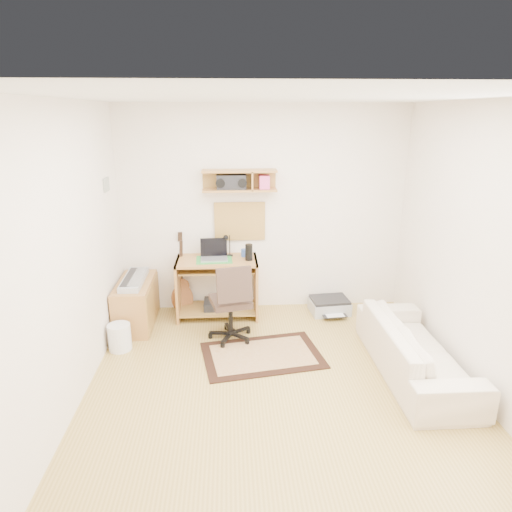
{
  "coord_description": "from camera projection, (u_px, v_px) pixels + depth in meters",
  "views": [
    {
      "loc": [
        -0.43,
        -3.65,
        2.49
      ],
      "look_at": [
        -0.15,
        1.05,
        1.0
      ],
      "focal_mm": 32.0,
      "sensor_mm": 36.0,
      "label": 1
    }
  ],
  "objects": [
    {
      "name": "floor",
      "position": [
        279.0,
        392.0,
        4.25
      ],
      "size": [
        3.6,
        4.0,
        0.01
      ],
      "primitive_type": "cube",
      "color": "tan",
      "rests_on": "ground"
    },
    {
      "name": "ceiling",
      "position": [
        284.0,
        96.0,
        3.46
      ],
      "size": [
        3.6,
        4.0,
        0.01
      ],
      "primitive_type": "cube",
      "color": "white",
      "rests_on": "ground"
    },
    {
      "name": "back_wall",
      "position": [
        263.0,
        210.0,
        5.76
      ],
      "size": [
        3.6,
        0.01,
        2.6
      ],
      "primitive_type": "cube",
      "color": "white",
      "rests_on": "ground"
    },
    {
      "name": "left_wall",
      "position": [
        63.0,
        263.0,
        3.75
      ],
      "size": [
        0.01,
        4.0,
        2.6
      ],
      "primitive_type": "cube",
      "color": "white",
      "rests_on": "ground"
    },
    {
      "name": "right_wall",
      "position": [
        488.0,
        256.0,
        3.96
      ],
      "size": [
        0.01,
        4.0,
        2.6
      ],
      "primitive_type": "cube",
      "color": "white",
      "rests_on": "ground"
    },
    {
      "name": "wall_shelf",
      "position": [
        240.0,
        180.0,
        5.5
      ],
      "size": [
        0.9,
        0.25,
        0.26
      ],
      "primitive_type": "cube",
      "color": "#B67E40",
      "rests_on": "back_wall"
    },
    {
      "name": "cork_board",
      "position": [
        240.0,
        221.0,
        5.76
      ],
      "size": [
        0.64,
        0.03,
        0.49
      ],
      "primitive_type": "cube",
      "color": "tan",
      "rests_on": "back_wall"
    },
    {
      "name": "wall_photo",
      "position": [
        106.0,
        185.0,
        5.05
      ],
      "size": [
        0.02,
        0.2,
        0.15
      ],
      "primitive_type": "cube",
      "color": "#4C8CBF",
      "rests_on": "left_wall"
    },
    {
      "name": "desk",
      "position": [
        217.0,
        288.0,
        5.74
      ],
      "size": [
        1.0,
        0.55,
        0.75
      ],
      "primitive_type": null,
      "color": "#B67E40",
      "rests_on": "floor"
    },
    {
      "name": "laptop",
      "position": [
        214.0,
        250.0,
        5.57
      ],
      "size": [
        0.34,
        0.34,
        0.25
      ],
      "primitive_type": null,
      "rotation": [
        0.0,
        0.0,
        0.05
      ],
      "color": "silver",
      "rests_on": "desk"
    },
    {
      "name": "speaker",
      "position": [
        249.0,
        252.0,
        5.57
      ],
      "size": [
        0.09,
        0.09,
        0.2
      ],
      "primitive_type": "cylinder",
      "color": "black",
      "rests_on": "desk"
    },
    {
      "name": "desk_lamp",
      "position": [
        230.0,
        245.0,
        5.73
      ],
      "size": [
        0.09,
        0.09,
        0.28
      ],
      "primitive_type": null,
      "color": "black",
      "rests_on": "desk"
    },
    {
      "name": "pencil_cup",
      "position": [
        244.0,
        253.0,
        5.73
      ],
      "size": [
        0.07,
        0.07,
        0.1
      ],
      "primitive_type": "cylinder",
      "color": "#3654A2",
      "rests_on": "desk"
    },
    {
      "name": "boombox",
      "position": [
        231.0,
        182.0,
        5.5
      ],
      "size": [
        0.35,
        0.16,
        0.18
      ],
      "primitive_type": "cube",
      "color": "black",
      "rests_on": "wall_shelf"
    },
    {
      "name": "rug",
      "position": [
        262.0,
        355.0,
        4.88
      ],
      "size": [
        1.36,
        1.02,
        0.02
      ],
      "primitive_type": "cube",
      "rotation": [
        0.0,
        0.0,
        0.17
      ],
      "color": "#C7B785",
      "rests_on": "floor"
    },
    {
      "name": "task_chair",
      "position": [
        230.0,
        301.0,
        5.1
      ],
      "size": [
        0.57,
        0.57,
        0.94
      ],
      "primitive_type": null,
      "rotation": [
        0.0,
        0.0,
        0.22
      ],
      "color": "#36271F",
      "rests_on": "floor"
    },
    {
      "name": "cabinet",
      "position": [
        136.0,
        303.0,
        5.53
      ],
      "size": [
        0.4,
        0.9,
        0.55
      ],
      "primitive_type": "cube",
      "color": "#B67E40",
      "rests_on": "floor"
    },
    {
      "name": "music_keyboard",
      "position": [
        134.0,
        279.0,
        5.43
      ],
      "size": [
        0.23,
        0.74,
        0.06
      ],
      "primitive_type": "cube",
      "color": "#B2B5BA",
      "rests_on": "cabinet"
    },
    {
      "name": "guitar",
      "position": [
        181.0,
        273.0,
        5.8
      ],
      "size": [
        0.33,
        0.26,
        1.05
      ],
      "primitive_type": null,
      "rotation": [
        0.0,
        0.0,
        0.36
      ],
      "color": "#A05E31",
      "rests_on": "floor"
    },
    {
      "name": "waste_basket",
      "position": [
        120.0,
        337.0,
        4.97
      ],
      "size": [
        0.26,
        0.26,
        0.29
      ],
      "primitive_type": "cylinder",
      "rotation": [
        0.0,
        0.0,
        0.05
      ],
      "color": "white",
      "rests_on": "floor"
    },
    {
      "name": "printer",
      "position": [
        329.0,
        306.0,
        5.91
      ],
      "size": [
        0.52,
        0.42,
        0.18
      ],
      "primitive_type": "cube",
      "rotation": [
        0.0,
        0.0,
        0.09
      ],
      "color": "#A5A8AA",
      "rests_on": "floor"
    },
    {
      "name": "sofa",
      "position": [
        416.0,
        341.0,
        4.47
      ],
      "size": [
        0.52,
        1.77,
        0.69
      ],
      "primitive_type": "imported",
      "rotation": [
        0.0,
        0.0,
        1.57
      ],
      "color": "beige",
      "rests_on": "floor"
    }
  ]
}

